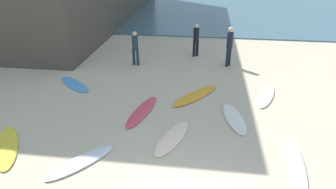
{
  "coord_description": "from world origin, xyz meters",
  "views": [
    {
      "loc": [
        0.24,
        -4.3,
        5.13
      ],
      "look_at": [
        -1.07,
        5.42,
        0.3
      ],
      "focal_mm": 32.3,
      "sensor_mm": 36.0,
      "label": 1
    }
  ],
  "objects_px": {
    "surfboard_6": "(172,138)",
    "beachgoer_near": "(135,47)",
    "beachgoer_far": "(196,38)",
    "surfboard_7": "(196,96)",
    "beachgoer_mid": "(230,44)",
    "surfboard_4": "(80,162)",
    "surfboard_3": "(74,84)",
    "surfboard_1": "(7,147)",
    "surfboard_0": "(266,96)",
    "surfboard_5": "(142,111)",
    "surfboard_8": "(234,118)",
    "surfboard_2": "(295,167)"
  },
  "relations": [
    {
      "from": "surfboard_6",
      "to": "beachgoer_near",
      "type": "height_order",
      "value": "beachgoer_near"
    },
    {
      "from": "beachgoer_far",
      "to": "surfboard_7",
      "type": "bearing_deg",
      "value": -127.55
    },
    {
      "from": "surfboard_6",
      "to": "beachgoer_mid",
      "type": "xyz_separation_m",
      "value": [
        1.88,
        6.4,
        1.02
      ]
    },
    {
      "from": "surfboard_4",
      "to": "beachgoer_mid",
      "type": "relative_size",
      "value": 1.08
    },
    {
      "from": "surfboard_3",
      "to": "beachgoer_near",
      "type": "height_order",
      "value": "beachgoer_near"
    },
    {
      "from": "surfboard_1",
      "to": "surfboard_4",
      "type": "xyz_separation_m",
      "value": [
        2.33,
        -0.36,
        0.0
      ]
    },
    {
      "from": "surfboard_4",
      "to": "surfboard_6",
      "type": "relative_size",
      "value": 0.99
    },
    {
      "from": "surfboard_6",
      "to": "surfboard_1",
      "type": "bearing_deg",
      "value": -148.66
    },
    {
      "from": "surfboard_7",
      "to": "beachgoer_near",
      "type": "relative_size",
      "value": 1.52
    },
    {
      "from": "surfboard_1",
      "to": "surfboard_3",
      "type": "bearing_deg",
      "value": -122.22
    },
    {
      "from": "surfboard_0",
      "to": "surfboard_5",
      "type": "relative_size",
      "value": 0.92
    },
    {
      "from": "surfboard_5",
      "to": "surfboard_8",
      "type": "relative_size",
      "value": 1.17
    },
    {
      "from": "surfboard_1",
      "to": "surfboard_7",
      "type": "height_order",
      "value": "surfboard_7"
    },
    {
      "from": "surfboard_0",
      "to": "surfboard_2",
      "type": "distance_m",
      "value": 4.09
    },
    {
      "from": "beachgoer_far",
      "to": "surfboard_0",
      "type": "bearing_deg",
      "value": -97.12
    },
    {
      "from": "beachgoer_near",
      "to": "beachgoer_far",
      "type": "height_order",
      "value": "beachgoer_far"
    },
    {
      "from": "surfboard_1",
      "to": "beachgoer_near",
      "type": "relative_size",
      "value": 1.41
    },
    {
      "from": "surfboard_0",
      "to": "surfboard_2",
      "type": "xyz_separation_m",
      "value": [
        0.11,
        -4.08,
        -0.01
      ]
    },
    {
      "from": "surfboard_1",
      "to": "surfboard_8",
      "type": "relative_size",
      "value": 1.14
    },
    {
      "from": "surfboard_2",
      "to": "surfboard_7",
      "type": "height_order",
      "value": "surfboard_7"
    },
    {
      "from": "surfboard_8",
      "to": "beachgoer_far",
      "type": "relative_size",
      "value": 1.19
    },
    {
      "from": "surfboard_6",
      "to": "surfboard_4",
      "type": "bearing_deg",
      "value": -129.37
    },
    {
      "from": "surfboard_7",
      "to": "beachgoer_near",
      "type": "bearing_deg",
      "value": -9.3
    },
    {
      "from": "surfboard_3",
      "to": "surfboard_5",
      "type": "bearing_deg",
      "value": -79.62
    },
    {
      "from": "surfboard_6",
      "to": "surfboard_0",
      "type": "bearing_deg",
      "value": 63.44
    },
    {
      "from": "surfboard_2",
      "to": "surfboard_5",
      "type": "height_order",
      "value": "surfboard_5"
    },
    {
      "from": "beachgoer_near",
      "to": "beachgoer_far",
      "type": "distance_m",
      "value": 3.23
    },
    {
      "from": "surfboard_2",
      "to": "surfboard_6",
      "type": "height_order",
      "value": "same"
    },
    {
      "from": "surfboard_1",
      "to": "beachgoer_far",
      "type": "height_order",
      "value": "beachgoer_far"
    },
    {
      "from": "surfboard_2",
      "to": "beachgoer_mid",
      "type": "distance_m",
      "value": 7.47
    },
    {
      "from": "surfboard_2",
      "to": "surfboard_4",
      "type": "bearing_deg",
      "value": 12.29
    },
    {
      "from": "surfboard_2",
      "to": "surfboard_6",
      "type": "bearing_deg",
      "value": -8.23
    },
    {
      "from": "surfboard_1",
      "to": "surfboard_4",
      "type": "relative_size",
      "value": 1.14
    },
    {
      "from": "surfboard_1",
      "to": "surfboard_5",
      "type": "bearing_deg",
      "value": -173.83
    },
    {
      "from": "surfboard_6",
      "to": "beachgoer_near",
      "type": "relative_size",
      "value": 1.25
    },
    {
      "from": "surfboard_5",
      "to": "surfboard_8",
      "type": "xyz_separation_m",
      "value": [
        3.11,
        -0.06,
        0.0
      ]
    },
    {
      "from": "surfboard_8",
      "to": "beachgoer_mid",
      "type": "xyz_separation_m",
      "value": [
        -0.01,
        5.01,
        1.01
      ]
    },
    {
      "from": "surfboard_5",
      "to": "surfboard_6",
      "type": "height_order",
      "value": "surfboard_5"
    },
    {
      "from": "surfboard_6",
      "to": "surfboard_7",
      "type": "distance_m",
      "value": 2.94
    },
    {
      "from": "surfboard_2",
      "to": "surfboard_4",
      "type": "relative_size",
      "value": 1.29
    },
    {
      "from": "surfboard_0",
      "to": "surfboard_4",
      "type": "height_order",
      "value": "surfboard_4"
    },
    {
      "from": "surfboard_6",
      "to": "beachgoer_mid",
      "type": "relative_size",
      "value": 1.09
    },
    {
      "from": "surfboard_3",
      "to": "surfboard_4",
      "type": "height_order",
      "value": "surfboard_4"
    },
    {
      "from": "surfboard_5",
      "to": "beachgoer_far",
      "type": "relative_size",
      "value": 1.39
    },
    {
      "from": "surfboard_2",
      "to": "beachgoer_near",
      "type": "relative_size",
      "value": 1.6
    },
    {
      "from": "surfboard_3",
      "to": "surfboard_0",
      "type": "bearing_deg",
      "value": -50.33
    },
    {
      "from": "surfboard_8",
      "to": "surfboard_4",
      "type": "bearing_deg",
      "value": -158.05
    },
    {
      "from": "surfboard_1",
      "to": "surfboard_2",
      "type": "bearing_deg",
      "value": 150.97
    },
    {
      "from": "beachgoer_mid",
      "to": "surfboard_5",
      "type": "bearing_deg",
      "value": -0.99
    },
    {
      "from": "surfboard_2",
      "to": "beachgoer_far",
      "type": "relative_size",
      "value": 1.55
    }
  ]
}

